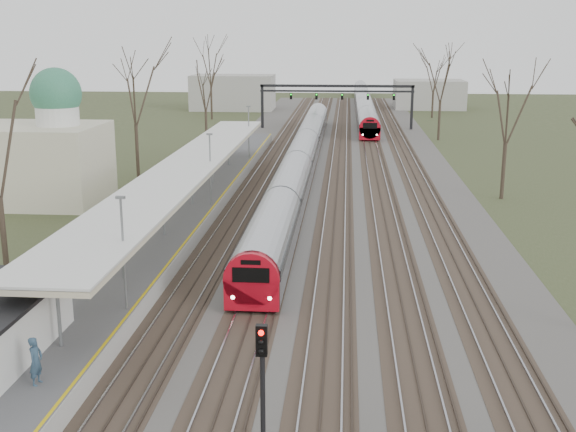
% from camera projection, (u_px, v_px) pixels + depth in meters
% --- Properties ---
extents(track_bed, '(24.00, 160.00, 0.22)m').
position_uv_depth(track_bed, '(331.00, 167.00, 70.63)').
color(track_bed, '#474442').
rests_on(track_bed, ground).
extents(platform, '(3.50, 69.00, 1.00)m').
position_uv_depth(platform, '(202.00, 201.00, 54.34)').
color(platform, '#9E9B93').
rests_on(platform, ground).
extents(canopy, '(4.10, 50.00, 3.11)m').
position_uv_depth(canopy, '(188.00, 166.00, 49.14)').
color(canopy, slate).
rests_on(canopy, platform).
extents(dome_building, '(10.00, 8.00, 10.30)m').
position_uv_depth(dome_building, '(39.00, 155.00, 55.04)').
color(dome_building, beige).
rests_on(dome_building, ground).
extents(signal_gantry, '(21.00, 0.59, 6.08)m').
position_uv_depth(signal_gantry, '(337.00, 93.00, 98.44)').
color(signal_gantry, black).
rests_on(signal_gantry, ground).
extents(tree_west_far, '(5.50, 5.50, 11.33)m').
position_uv_depth(tree_west_far, '(134.00, 89.00, 63.29)').
color(tree_west_far, '#2D231C').
rests_on(tree_west_far, ground).
extents(tree_east_far, '(5.00, 5.00, 10.30)m').
position_uv_depth(tree_east_far, '(508.00, 107.00, 55.22)').
color(tree_east_far, '#2D231C').
rests_on(tree_east_far, ground).
extents(train_near, '(2.62, 75.21, 3.05)m').
position_uv_depth(train_near, '(302.00, 155.00, 68.94)').
color(train_near, '#989AA2').
rests_on(train_near, ground).
extents(train_far, '(2.62, 75.21, 3.05)m').
position_uv_depth(train_far, '(364.00, 102.00, 122.99)').
color(train_far, '#989AA2').
rests_on(train_far, ground).
extents(passenger, '(0.48, 0.67, 1.73)m').
position_uv_depth(passenger, '(36.00, 361.00, 24.43)').
color(passenger, '#2F475B').
rests_on(passenger, platform).
extents(signal_post, '(0.35, 0.45, 4.10)m').
position_uv_depth(signal_post, '(262.00, 366.00, 22.16)').
color(signal_post, black).
rests_on(signal_post, ground).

